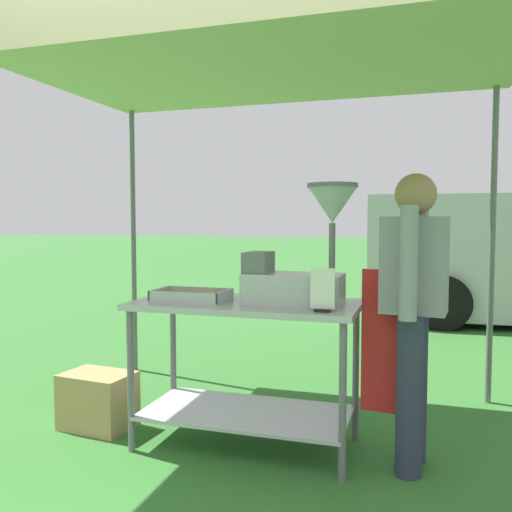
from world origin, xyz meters
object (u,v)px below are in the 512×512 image
Objects in this scene: stall_canopy at (251,63)px; supply_crate at (98,400)px; donut_fryer at (304,259)px; donut_tray at (191,298)px; vendor at (412,305)px; donut_cart at (246,343)px; menu_sign at (323,293)px.

stall_canopy reaches higher than supply_crate.
donut_tray is at bearing -174.30° from donut_fryer.
donut_tray is 1.27m from vendor.
stall_canopy is 2.37× the size of donut_cart.
menu_sign is 1.72m from supply_crate.
donut_fryer is 0.29m from menu_sign.
supply_crate is (-1.37, 0.01, -0.96)m from donut_fryer.
donut_tray is 0.83m from menu_sign.
vendor is (1.27, 0.08, 0.00)m from donut_tray.
stall_canopy is 6.67× the size of supply_crate.
donut_cart is 0.43m from donut_tray.
donut_tray is 0.64× the size of donut_fryer.
donut_tray reaches higher than supply_crate.
menu_sign is (0.50, -0.32, -1.32)m from stall_canopy.
menu_sign is 0.49× the size of supply_crate.
donut_fryer is (0.35, -0.13, -1.15)m from stall_canopy.
stall_canopy is 1.45m from menu_sign.
donut_cart is 0.65m from menu_sign.
stall_canopy is 7.17× the size of donut_tray.
donut_fryer is at bearing -4.98° from donut_cart.
vendor is (0.95, -0.11, -1.39)m from stall_canopy.
donut_fryer reaches higher than donut_cart.
donut_tray is at bearing -176.17° from vendor.
donut_cart is at bearing 155.83° from menu_sign.
stall_canopy is at bearing 147.21° from menu_sign.
supply_crate is at bearing 179.77° from donut_fryer.
menu_sign is 0.14× the size of vendor.
supply_crate is at bearing 174.16° from donut_tray.
menu_sign reaches higher than supply_crate.
donut_cart is at bearing 17.34° from donut_tray.
stall_canopy is at bearing 32.03° from donut_tray.
menu_sign is (0.15, -0.19, -0.17)m from donut_fryer.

